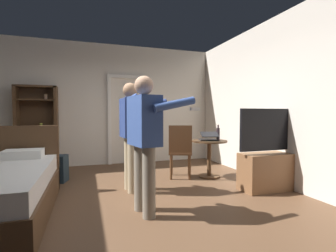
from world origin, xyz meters
The scene contains 13 objects.
ground_plane centered at (0.00, 0.00, 0.00)m, with size 5.91×5.91×0.00m, color brown.
wall_back centered at (0.00, 2.74, 1.42)m, with size 5.51×0.12×2.84m, color silver.
wall_right centered at (2.70, 0.00, 1.42)m, with size 0.12×5.61×2.84m, color silver.
doorway_frame centered at (0.53, 2.66, 1.22)m, with size 0.93×0.08×2.13m.
bookshelf centered at (-1.40, 2.52, 0.97)m, with size 0.81×0.32×1.79m.
tv_flatscreen centered at (2.34, -0.16, 0.39)m, with size 1.12×0.40×1.28m.
side_table centered at (1.79, 0.84, 0.47)m, with size 0.67×0.67×0.70m.
laptop centered at (1.75, 0.80, 0.75)m, with size 0.38×0.39×0.17m.
bottle_on_table centered at (1.93, 0.76, 0.83)m, with size 0.06×0.06×0.30m.
wooden_chair centered at (1.24, 0.92, 0.54)m, with size 0.54×0.54×0.99m.
person_blue_shirt centered at (0.25, -0.47, 0.96)m, with size 0.80×0.65×1.64m.
person_striped_shirt centered at (0.25, 0.46, 0.96)m, with size 0.73×0.54×1.67m.
suitcase_dark centered at (-1.05, 1.41, 0.24)m, with size 0.61×0.28×0.47m, color #1E2D38.
Camera 1 is at (-0.41, -3.33, 1.19)m, focal length 26.44 mm.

